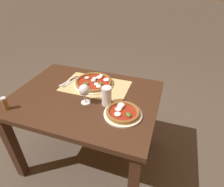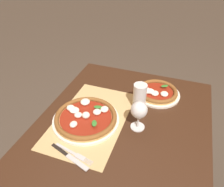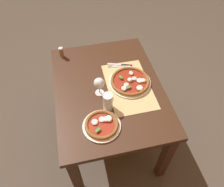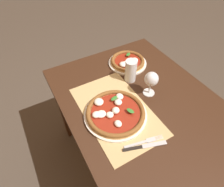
% 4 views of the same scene
% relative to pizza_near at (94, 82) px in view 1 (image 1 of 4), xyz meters
% --- Properties ---
extents(ground_plane, '(24.00, 24.00, 0.00)m').
position_rel_pizza_near_xyz_m(ground_plane, '(0.00, 0.18, -0.76)').
color(ground_plane, '#473D33').
extents(dining_table, '(1.13, 0.85, 0.74)m').
position_rel_pizza_near_xyz_m(dining_table, '(0.00, 0.18, -0.14)').
color(dining_table, '#382114').
rests_on(dining_table, ground).
extents(paper_placemat, '(0.55, 0.34, 0.00)m').
position_rel_pizza_near_xyz_m(paper_placemat, '(-0.02, 0.02, -0.02)').
color(paper_placemat, tan).
rests_on(paper_placemat, dining_table).
extents(pizza_near, '(0.34, 0.34, 0.05)m').
position_rel_pizza_near_xyz_m(pizza_near, '(0.00, 0.00, 0.00)').
color(pizza_near, silver).
rests_on(pizza_near, paper_placemat).
extents(pizza_far, '(0.26, 0.26, 0.05)m').
position_rel_pizza_near_xyz_m(pizza_far, '(-0.34, 0.30, -0.00)').
color(pizza_far, silver).
rests_on(pizza_far, dining_table).
extents(wine_glass, '(0.08, 0.08, 0.16)m').
position_rel_pizza_near_xyz_m(wine_glass, '(-0.04, 0.26, 0.08)').
color(wine_glass, silver).
rests_on(wine_glass, dining_table).
extents(pint_glass, '(0.07, 0.07, 0.15)m').
position_rel_pizza_near_xyz_m(pint_glass, '(-0.20, 0.23, 0.05)').
color(pint_glass, silver).
rests_on(pint_glass, dining_table).
extents(fork, '(0.06, 0.20, 0.00)m').
position_rel_pizza_near_xyz_m(fork, '(0.21, 0.04, -0.02)').
color(fork, '#B7B7BC').
rests_on(fork, paper_placemat).
extents(knife, '(0.08, 0.21, 0.01)m').
position_rel_pizza_near_xyz_m(knife, '(0.23, 0.03, -0.02)').
color(knife, black).
rests_on(knife, paper_placemat).
extents(pepper_shaker, '(0.04, 0.04, 0.10)m').
position_rel_pizza_near_xyz_m(pepper_shaker, '(0.46, 0.51, 0.03)').
color(pepper_shaker, brown).
rests_on(pepper_shaker, dining_table).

